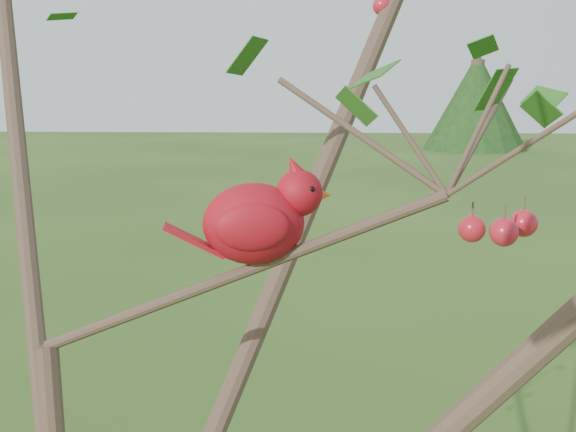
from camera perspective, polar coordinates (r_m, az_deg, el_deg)
The scene contains 3 objects.
crabapple_tree at distance 1.02m, azimuth -17.65°, elevation -3.19°, with size 2.35×2.05×2.95m.
cardinal at distance 1.04m, azimuth -2.27°, elevation -0.25°, with size 0.25×0.14×0.17m.
distant_trees at distance 24.84m, azimuth -1.13°, elevation 8.25°, with size 41.15×15.49×3.84m.
Camera 1 is at (0.38, -0.95, 2.34)m, focal length 45.00 mm.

